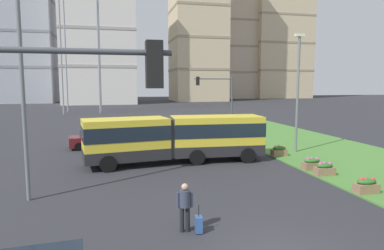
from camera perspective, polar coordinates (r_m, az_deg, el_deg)
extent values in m
cube|color=#4C8438|center=(25.24, 26.48, -5.59)|extent=(10.00, 70.00, 0.08)
cube|color=yellow|center=(23.30, 4.10, -1.65)|extent=(6.12, 2.81, 2.55)
cube|color=#262628|center=(23.45, 4.08, -3.89)|extent=(6.14, 2.83, 0.70)
cube|color=#19232D|center=(23.24, 4.11, -0.61)|extent=(6.17, 2.85, 0.90)
cube|color=yellow|center=(21.99, -10.95, -2.26)|extent=(5.51, 3.22, 2.55)
cube|color=#262628|center=(22.16, -10.89, -4.63)|extent=(5.53, 3.25, 0.70)
cube|color=#19232D|center=(21.93, -10.97, -1.17)|extent=(5.55, 3.27, 0.90)
cylinder|color=#383838|center=(22.75, -3.25, -1.85)|extent=(2.40, 2.40, 2.45)
cylinder|color=black|center=(25.17, 7.36, -3.88)|extent=(1.01, 0.33, 1.00)
cylinder|color=black|center=(22.85, 9.25, -5.01)|extent=(1.01, 0.33, 1.00)
cylinder|color=black|center=(24.38, -0.31, -4.17)|extent=(1.01, 0.33, 1.00)
cylinder|color=black|center=(21.97, 0.81, -5.40)|extent=(1.01, 0.33, 1.00)
cylinder|color=black|center=(23.24, -14.61, -4.94)|extent=(1.03, 0.42, 1.00)
cylinder|color=black|center=(20.82, -13.78, -6.29)|extent=(1.03, 0.42, 1.00)
sphere|color=#F9EFC6|center=(25.19, 10.26, -3.23)|extent=(0.24, 0.24, 0.24)
sphere|color=#F9EFC6|center=(23.54, 11.79, -3.97)|extent=(0.24, 0.24, 0.24)
cube|color=maroon|center=(28.93, -15.41, -2.51)|extent=(4.59, 2.35, 0.80)
cube|color=black|center=(28.82, -15.76, -1.15)|extent=(2.57, 1.97, 0.60)
cylinder|color=black|center=(30.02, -12.70, -2.60)|extent=(0.66, 0.30, 0.64)
cylinder|color=black|center=(28.26, -12.20, -3.17)|extent=(0.66, 0.30, 0.64)
cylinder|color=black|center=(29.77, -18.43, -2.86)|extent=(0.66, 0.30, 0.64)
cylinder|color=black|center=(28.00, -18.29, -3.45)|extent=(0.66, 0.30, 0.64)
cylinder|color=black|center=(12.45, -1.68, -15.40)|extent=(0.16, 0.16, 0.90)
cylinder|color=black|center=(12.47, -0.73, -15.37)|extent=(0.16, 0.16, 0.90)
cylinder|color=#383D51|center=(12.19, -1.21, -12.12)|extent=(0.36, 0.36, 0.60)
sphere|color=tan|center=(12.06, -1.22, -10.23)|extent=(0.24, 0.24, 0.24)
cylinder|color=#383D51|center=(12.19, -2.36, -12.38)|extent=(0.10, 0.10, 0.55)
cylinder|color=#383D51|center=(12.23, -0.07, -12.30)|extent=(0.10, 0.10, 0.55)
cube|color=#335693|center=(12.42, 1.11, -16.14)|extent=(0.28, 0.38, 0.56)
cylinder|color=black|center=(12.24, 1.12, -14.03)|extent=(0.03, 0.03, 0.40)
cube|color=#937051|center=(18.28, 26.95, -9.33)|extent=(1.10, 0.56, 0.44)
ellipsoid|color=#2D6B28|center=(18.20, 27.01, -8.36)|extent=(0.99, 0.50, 0.28)
sphere|color=red|center=(18.00, 26.34, -8.16)|extent=(0.20, 0.20, 0.20)
sphere|color=red|center=(18.24, 26.86, -8.00)|extent=(0.20, 0.20, 0.20)
sphere|color=red|center=(18.31, 27.82, -8.00)|extent=(0.20, 0.20, 0.20)
cube|color=#937051|center=(20.78, 21.14, -7.15)|extent=(1.10, 0.56, 0.44)
ellipsoid|color=#2D6B28|center=(20.71, 21.17, -6.29)|extent=(0.99, 0.50, 0.28)
sphere|color=#D14C99|center=(20.53, 20.54, -6.08)|extent=(0.20, 0.20, 0.20)
sphere|color=#D14C99|center=(20.75, 21.06, -5.97)|extent=(0.20, 0.20, 0.20)
sphere|color=#D14C99|center=(20.80, 21.92, -5.98)|extent=(0.20, 0.20, 0.20)
cube|color=#937051|center=(21.80, 19.27, -6.42)|extent=(1.10, 0.56, 0.44)
ellipsoid|color=#2D6B28|center=(21.73, 19.30, -5.60)|extent=(0.99, 0.50, 0.28)
sphere|color=#D14C99|center=(21.57, 18.68, -5.40)|extent=(0.20, 0.20, 0.20)
sphere|color=#D14C99|center=(21.78, 19.20, -5.30)|extent=(0.20, 0.20, 0.20)
sphere|color=#D14C99|center=(21.81, 20.02, -5.32)|extent=(0.20, 0.20, 0.20)
cube|color=#937051|center=(25.28, 14.28, -4.45)|extent=(1.10, 0.56, 0.44)
ellipsoid|color=#2D6B28|center=(25.22, 14.30, -3.74)|extent=(0.99, 0.50, 0.28)
sphere|color=#EF7566|center=(25.08, 13.73, -3.55)|extent=(0.20, 0.20, 0.20)
sphere|color=#EF7566|center=(25.27, 14.22, -3.48)|extent=(0.20, 0.20, 0.20)
sphere|color=#EF7566|center=(25.28, 14.93, -3.50)|extent=(0.20, 0.20, 0.20)
cylinder|color=#474C51|center=(5.99, -21.73, 11.39)|extent=(3.74, 0.10, 0.10)
cube|color=black|center=(5.96, -6.30, 9.93)|extent=(0.28, 0.28, 0.80)
sphere|color=red|center=(5.97, -6.33, 12.32)|extent=(0.16, 0.16, 0.16)
sphere|color=yellow|center=(5.95, -6.30, 9.83)|extent=(0.16, 0.16, 0.16)
sphere|color=green|center=(5.95, -6.26, 7.33)|extent=(0.16, 0.16, 0.16)
cylinder|color=#474C51|center=(32.92, 6.63, 2.89)|extent=(0.16, 0.16, 5.82)
cylinder|color=#474C51|center=(32.27, 3.61, 7.66)|extent=(3.65, 0.10, 0.10)
cube|color=black|center=(31.86, 0.96, 7.32)|extent=(0.28, 0.28, 0.80)
sphere|color=red|center=(31.87, 0.96, 7.77)|extent=(0.16, 0.16, 0.16)
sphere|color=yellow|center=(31.86, 0.96, 7.30)|extent=(0.16, 0.16, 0.16)
sphere|color=green|center=(31.86, 0.96, 6.83)|extent=(0.16, 0.16, 0.16)
cylinder|color=slate|center=(16.50, -26.25, 4.29)|extent=(0.18, 0.18, 9.25)
cylinder|color=slate|center=(26.67, 17.12, 4.67)|extent=(0.18, 0.18, 8.58)
cube|color=white|center=(26.88, 17.46, 14.06)|extent=(0.70, 0.28, 0.20)
cube|color=#9EA3AD|center=(109.22, -27.36, 15.39)|extent=(19.99, 16.90, 45.56)
cube|color=gray|center=(107.88, -26.97, 8.41)|extent=(20.19, 17.10, 0.70)
cube|color=gray|center=(108.62, -27.24, 13.21)|extent=(20.19, 17.10, 0.70)
cube|color=gray|center=(110.12, -27.51, 17.91)|extent=(20.19, 17.10, 0.70)
cube|color=silver|center=(95.88, -15.24, 14.37)|extent=(18.26, 17.09, 36.17)
cube|color=#A4A099|center=(95.10, -15.07, 9.18)|extent=(18.46, 17.29, 0.70)
cube|color=#A4A099|center=(95.93, -15.24, 14.58)|extent=(18.46, 17.29, 0.70)
cube|color=beige|center=(108.68, 0.93, 18.45)|extent=(15.33, 16.10, 53.98)
cube|color=#9C8D6E|center=(106.55, 0.92, 9.11)|extent=(15.53, 16.30, 0.70)
cube|color=#9C8D6E|center=(107.28, 0.92, 13.92)|extent=(15.53, 16.30, 0.70)
cube|color=#9C8D6E|center=(108.75, 0.93, 18.63)|extent=(15.53, 16.30, 0.70)
cube|color=#C6B299|center=(127.74, 5.26, 12.47)|extent=(21.18, 16.31, 35.41)
cube|color=gray|center=(127.19, 5.22, 8.65)|extent=(21.38, 16.51, 0.70)
cube|color=gray|center=(127.77, 5.26, 12.62)|extent=(21.38, 16.51, 0.70)
cube|color=gray|center=(128.97, 5.30, 16.54)|extent=(21.38, 16.51, 0.70)
cube|color=beige|center=(134.62, 13.99, 14.66)|extent=(20.51, 17.47, 47.76)
cube|color=#9C8D6E|center=(133.40, 13.82, 8.70)|extent=(20.71, 17.67, 0.70)
cube|color=#9C8D6E|center=(134.08, 13.94, 12.78)|extent=(20.71, 17.67, 0.70)
cube|color=#9C8D6E|center=(135.43, 14.06, 16.80)|extent=(20.71, 17.67, 0.70)
cylinder|color=gray|center=(68.68, -15.33, 18.21)|extent=(0.24, 0.24, 37.91)
cylinder|color=gray|center=(69.11, -20.56, 17.95)|extent=(0.24, 0.24, 37.91)
cylinder|color=gray|center=(62.82, -15.54, 19.30)|extent=(0.24, 0.24, 37.91)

